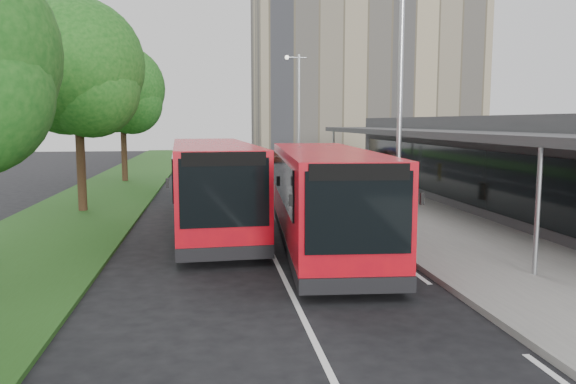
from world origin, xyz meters
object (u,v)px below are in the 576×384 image
tree_mid (77,75)px  bollard (316,174)px  lamp_post_near (398,91)px  litter_bin (379,193)px  bus_main (324,198)px  bus_second (212,186)px  car_far (219,154)px  tree_far (122,94)px  lamp_post_far (298,107)px  car_near (242,156)px

tree_mid → bollard: (11.60, 8.67, -4.96)m
lamp_post_near → litter_bin: size_ratio=10.12×
tree_mid → bus_main: tree_mid is taller
bus_second → car_far: bearing=85.5°
lamp_post_near → bus_second: lamp_post_near is taller
tree_far → bus_second: tree_far is taller
lamp_post_far → car_near: lamp_post_far is taller
lamp_post_near → bus_main: 4.18m
lamp_post_far → tree_far: bearing=-175.1°
lamp_post_far → lamp_post_near: bearing=-90.0°
bus_second → litter_bin: bearing=30.9°
car_near → car_far: car_near is taller
lamp_post_near → car_near: bearing=94.6°
bus_second → car_near: (2.95, 32.96, -1.01)m
lamp_post_near → car_near: lamp_post_near is taller
bus_second → tree_far: bearing=104.7°
litter_bin → bollard: size_ratio=0.73×
lamp_post_near → lamp_post_far: same height
car_far → bus_main: bearing=-75.9°
tree_mid → lamp_post_near: bearing=-32.4°
bollard → car_near: size_ratio=0.33×
bus_second → lamp_post_far: bearing=68.8°
tree_mid → bollard: bearing=36.8°
bollard → car_near: (-3.29, 19.63, -0.14)m
tree_far → bollard: bearing=-16.0°
bollard → tree_far: bearing=164.0°
tree_far → car_far: 23.30m
tree_far → car_far: (6.29, 21.88, -4.93)m
car_far → litter_bin: bearing=-67.9°
bus_main → lamp_post_far: bearing=87.1°
car_near → lamp_post_near: bearing=-73.1°
tree_mid → tree_far: size_ratio=1.04×
lamp_post_far → car_far: bearing=103.0°
lamp_post_near → bus_main: size_ratio=0.76×
tree_mid → tree_far: tree_mid is taller
lamp_post_near → car_far: bearing=96.7°
bus_main → car_near: bus_main is taller
bus_second → bollard: 14.75m
lamp_post_near → litter_bin: (1.80, 7.50, -4.17)m
car_near → car_far: 5.94m
bus_main → car_near: size_ratio=3.26×
tree_mid → litter_bin: (12.92, 0.44, -5.11)m
tree_far → car_near: 18.93m
car_far → tree_far: bearing=-95.1°
tree_far → car_far: size_ratio=2.68×
bus_second → bollard: bearing=61.8°
bus_second → lamp_post_near: bearing=-25.6°
tree_far → bollard: 12.97m
car_near → car_far: size_ratio=1.03×
bollard → car_near: bollard is taller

